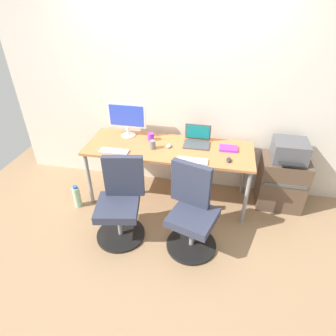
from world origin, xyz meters
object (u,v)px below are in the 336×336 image
at_px(side_cabinet, 281,182).
at_px(coffee_mug, 151,137).
at_px(printer, 290,151).
at_px(water_bottle_on_floor, 77,197).
at_px(desktop_monitor, 127,117).
at_px(office_chair_left, 120,203).
at_px(open_laptop, 197,140).
at_px(office_chair_right, 192,213).

distance_m(side_cabinet, coffee_mug, 1.71).
relative_size(side_cabinet, printer, 1.65).
height_order(water_bottle_on_floor, desktop_monitor, desktop_monitor).
height_order(office_chair_left, open_laptop, open_laptop).
distance_m(printer, water_bottle_on_floor, 2.63).
xyz_separation_m(desktop_monitor, coffee_mug, (0.32, -0.07, -0.20)).
bearing_deg(side_cabinet, printer, -90.00).
bearing_deg(desktop_monitor, coffee_mug, -11.99).
xyz_separation_m(office_chair_left, open_laptop, (0.71, 0.88, 0.39)).
xyz_separation_m(water_bottle_on_floor, coffee_mug, (0.85, 0.54, 0.66)).
bearing_deg(side_cabinet, coffee_mug, -179.62).
relative_size(side_cabinet, coffee_mug, 7.19).
bearing_deg(office_chair_right, office_chair_left, 179.87).
height_order(office_chair_right, coffee_mug, office_chair_right).
xyz_separation_m(printer, water_bottle_on_floor, (-2.49, -0.55, -0.63)).
xyz_separation_m(desktop_monitor, open_laptop, (0.89, -0.05, -0.19)).
height_order(printer, water_bottle_on_floor, printer).
xyz_separation_m(side_cabinet, coffee_mug, (-1.65, -0.01, 0.47)).
distance_m(side_cabinet, printer, 0.45).
distance_m(office_chair_right, side_cabinet, 1.34).
xyz_separation_m(office_chair_left, office_chair_right, (0.77, -0.00, 0.00)).
xyz_separation_m(office_chair_left, printer, (1.78, 0.87, 0.36)).
xyz_separation_m(office_chair_right, desktop_monitor, (-0.95, 0.93, 0.58)).
xyz_separation_m(printer, coffee_mug, (-1.65, -0.01, 0.02)).
height_order(office_chair_left, printer, office_chair_left).
bearing_deg(open_laptop, office_chair_left, -128.89).
bearing_deg(desktop_monitor, water_bottle_on_floor, -131.31).
bearing_deg(side_cabinet, office_chair_left, -154.04).
bearing_deg(office_chair_right, water_bottle_on_floor, 167.74).
bearing_deg(printer, office_chair_left, -154.06).
distance_m(office_chair_left, printer, 2.01).
xyz_separation_m(side_cabinet, desktop_monitor, (-1.96, 0.06, 0.68)).
xyz_separation_m(office_chair_right, open_laptop, (-0.06, 0.88, 0.39)).
distance_m(office_chair_right, open_laptop, 0.96).
relative_size(office_chair_right, coffee_mug, 10.22).
relative_size(open_laptop, coffee_mug, 3.37).
bearing_deg(coffee_mug, water_bottle_on_floor, -147.60).
bearing_deg(open_laptop, side_cabinet, -0.48).
bearing_deg(printer, side_cabinet, 90.00).
distance_m(water_bottle_on_floor, coffee_mug, 1.20).
xyz_separation_m(printer, desktop_monitor, (-1.96, 0.06, 0.23)).
height_order(desktop_monitor, open_laptop, desktop_monitor).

